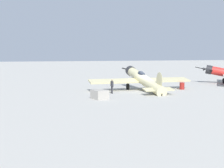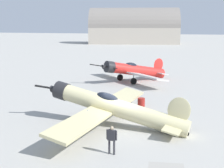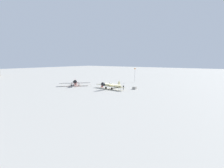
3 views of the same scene
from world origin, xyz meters
name	(u,v)px [view 1 (image 1 of 3)]	position (x,y,z in m)	size (l,w,h in m)	color
ground_plane	(144,91)	(0.00, 0.00, 0.00)	(400.00, 400.00, 0.00)	#A8A59E
airplane_foreground	(143,79)	(-0.06, -0.53, 1.37)	(13.36, 11.78, 3.13)	beige
ground_crew_mechanic	(112,85)	(4.67, 0.77, 1.00)	(0.27, 0.64, 1.64)	#2D2D33
equipment_crate	(100,94)	(7.46, 4.10, 0.45)	(1.51, 1.77, 0.90)	#9E998E
fuel_drum	(182,86)	(-5.25, 0.51, 0.44)	(0.65, 0.65, 0.89)	maroon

